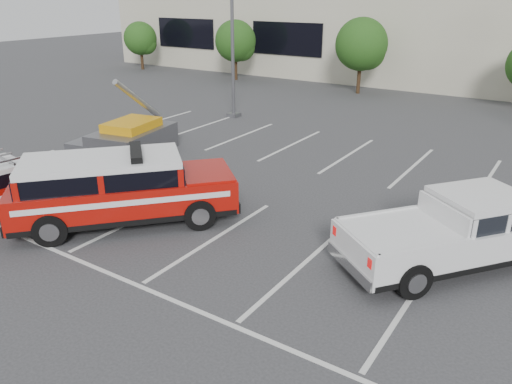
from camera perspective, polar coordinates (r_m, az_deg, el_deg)
ground at (r=13.82m, az=-4.75°, el=-5.34°), size 120.00×120.00×0.00m
stall_markings at (r=17.25m, az=4.45°, el=0.41°), size 23.00×15.00×0.01m
convention_building at (r=42.16m, az=24.38°, el=17.95°), size 60.00×16.99×13.20m
tree_far_left at (r=45.59m, az=-12.95°, el=16.62°), size 2.77×2.77×3.99m
tree_left at (r=39.04m, az=-2.22°, el=16.72°), size 3.07×3.07×4.42m
tree_mid_left at (r=34.21m, az=12.11°, el=15.99°), size 3.37×3.37×4.85m
light_pole_left at (r=26.72m, az=-2.75°, el=19.49°), size 0.90×0.60×10.24m
fire_chief_suv at (r=14.93m, az=-15.15°, el=-0.15°), size 5.87×6.14×2.19m
white_pickup at (r=13.27m, az=22.25°, el=-4.76°), size 5.25×5.91×1.81m
utility_rig at (r=21.37m, az=-14.24°, el=5.85°), size 3.30×4.11×3.21m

